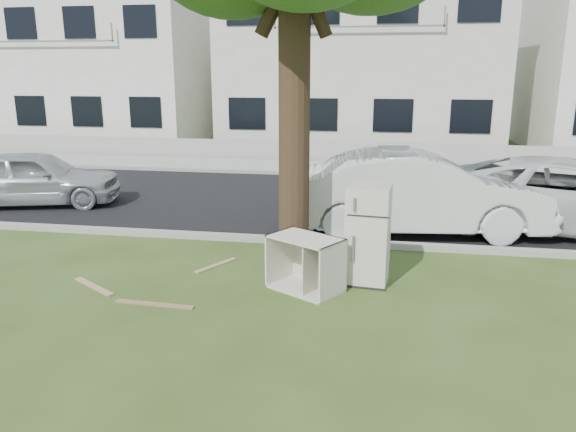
% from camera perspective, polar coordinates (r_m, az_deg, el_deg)
% --- Properties ---
extents(ground, '(120.00, 120.00, 0.00)m').
position_cam_1_polar(ground, '(8.42, 1.31, -7.91)').
color(ground, '#334318').
extents(road, '(120.00, 7.00, 0.01)m').
position_cam_1_polar(road, '(14.11, 4.94, 1.39)').
color(road, black).
rests_on(road, ground).
extents(kerb_near, '(120.00, 0.18, 0.12)m').
position_cam_1_polar(kerb_near, '(10.70, 3.27, -2.93)').
color(kerb_near, gray).
rests_on(kerb_near, ground).
extents(kerb_far, '(120.00, 0.18, 0.12)m').
position_cam_1_polar(kerb_far, '(17.58, 5.96, 3.99)').
color(kerb_far, gray).
rests_on(kerb_far, ground).
extents(sidewalk, '(120.00, 2.80, 0.01)m').
position_cam_1_polar(sidewalk, '(19.00, 6.27, 4.79)').
color(sidewalk, gray).
rests_on(sidewalk, ground).
extents(low_wall, '(120.00, 0.15, 0.70)m').
position_cam_1_polar(low_wall, '(20.53, 6.60, 6.49)').
color(low_wall, gray).
rests_on(low_wall, ground).
extents(townhouse_left, '(10.20, 8.16, 7.04)m').
position_cam_1_polar(townhouse_left, '(28.41, -18.32, 14.54)').
color(townhouse_left, white).
rests_on(townhouse_left, ground).
extents(townhouse_center, '(11.22, 8.16, 7.44)m').
position_cam_1_polar(townhouse_center, '(25.22, 7.52, 15.66)').
color(townhouse_center, silver).
rests_on(townhouse_center, ground).
extents(fridge, '(0.70, 0.66, 1.55)m').
position_cam_1_polar(fridge, '(8.70, 8.12, -1.90)').
color(fridge, beige).
rests_on(fridge, ground).
extents(cabinet, '(1.25, 1.11, 0.83)m').
position_cam_1_polar(cabinet, '(8.44, 1.80, -4.85)').
color(cabinet, silver).
rests_on(cabinet, ground).
extents(plank_a, '(1.18, 0.15, 0.02)m').
position_cam_1_polar(plank_a, '(8.26, -13.41, -8.71)').
color(plank_a, olive).
rests_on(plank_a, ground).
extents(plank_b, '(0.90, 0.64, 0.02)m').
position_cam_1_polar(plank_b, '(9.15, -19.12, -6.78)').
color(plank_b, tan).
rests_on(plank_b, ground).
extents(plank_c, '(0.53, 0.84, 0.02)m').
position_cam_1_polar(plank_c, '(9.63, -7.31, -4.99)').
color(plank_c, tan).
rests_on(plank_c, ground).
extents(car_center, '(5.23, 2.33, 1.67)m').
position_cam_1_polar(car_center, '(11.57, 13.07, 2.32)').
color(car_center, silver).
rests_on(car_center, ground).
extents(car_right, '(5.75, 3.54, 1.49)m').
position_cam_1_polar(car_right, '(12.78, 26.79, 1.85)').
color(car_right, silver).
rests_on(car_right, ground).
extents(car_left, '(4.26, 2.61, 1.36)m').
position_cam_1_polar(car_left, '(15.01, -24.31, 3.56)').
color(car_left, '#A5A8AC').
rests_on(car_left, ground).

